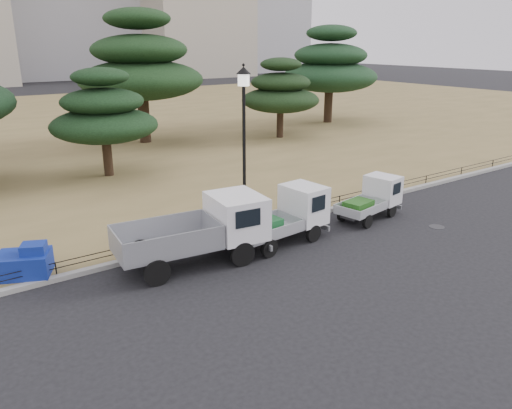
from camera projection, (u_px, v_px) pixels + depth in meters
ground at (289, 255)px, 17.12m from camera, size 220.00×220.00×0.00m
lawn at (57, 129)px, 40.91m from camera, size 120.00×56.00×0.15m
curb at (247, 231)px, 19.12m from camera, size 120.00×0.25×0.16m
truck_large at (201, 229)px, 16.24m from camera, size 5.07×2.45×2.13m
truck_kei_front at (286, 216)px, 18.09m from camera, size 3.77×1.87×1.93m
truck_kei_rear at (372, 198)px, 20.58m from camera, size 3.29×1.84×1.63m
street_lamp at (244, 122)px, 18.10m from camera, size 0.54×0.54×6.00m
pipe_fence at (245, 221)px, 19.12m from camera, size 38.00×0.04×0.40m
tarp_pile at (25, 263)px, 15.26m from camera, size 1.84×1.63×1.01m
manhole at (437, 227)px, 19.72m from camera, size 0.60×0.60×0.01m
pine_center_left at (104, 115)px, 25.66m from camera, size 5.50×5.50×5.59m
pine_center_right at (140, 66)px, 33.71m from camera, size 8.41×8.41×8.93m
pine_east_near at (280, 92)px, 36.07m from camera, size 5.65×5.65×5.71m
pine_east_far at (330, 67)px, 42.44m from camera, size 8.07×8.07×8.11m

